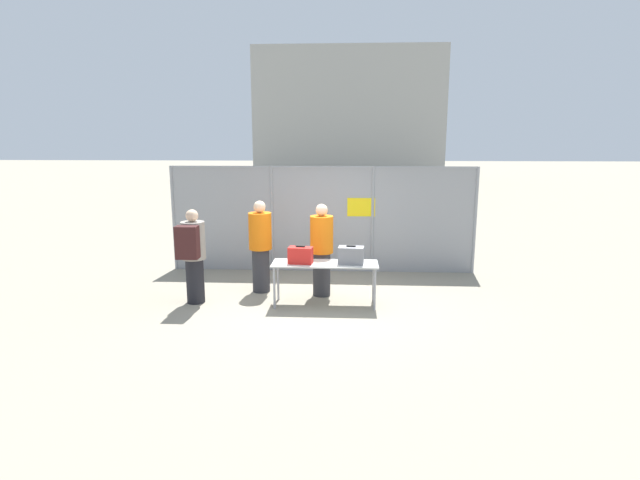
{
  "coord_description": "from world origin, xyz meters",
  "views": [
    {
      "loc": [
        0.54,
        -8.44,
        2.88
      ],
      "look_at": [
        0.05,
        0.57,
        1.05
      ],
      "focal_mm": 28.0,
      "sensor_mm": 36.0,
      "label": 1
    }
  ],
  "objects_px": {
    "utility_trailer": "(380,237)",
    "traveler_hooded": "(193,253)",
    "security_worker_far": "(260,245)",
    "inspection_table": "(325,267)",
    "suitcase_red": "(300,255)",
    "suitcase_grey": "(351,255)",
    "security_worker_near": "(322,249)"
  },
  "relations": [
    {
      "from": "utility_trailer",
      "to": "traveler_hooded",
      "type": "bearing_deg",
      "value": -130.44
    },
    {
      "from": "traveler_hooded",
      "to": "security_worker_far",
      "type": "relative_size",
      "value": 0.96
    },
    {
      "from": "inspection_table",
      "to": "utility_trailer",
      "type": "xyz_separation_m",
      "value": [
        1.22,
        4.11,
        -0.25
      ]
    },
    {
      "from": "inspection_table",
      "to": "suitcase_red",
      "type": "bearing_deg",
      "value": -172.97
    },
    {
      "from": "inspection_table",
      "to": "utility_trailer",
      "type": "relative_size",
      "value": 0.46
    },
    {
      "from": "utility_trailer",
      "to": "suitcase_red",
      "type": "bearing_deg",
      "value": -111.47
    },
    {
      "from": "utility_trailer",
      "to": "suitcase_grey",
      "type": "bearing_deg",
      "value": -100.51
    },
    {
      "from": "traveler_hooded",
      "to": "security_worker_near",
      "type": "height_order",
      "value": "security_worker_near"
    },
    {
      "from": "traveler_hooded",
      "to": "security_worker_far",
      "type": "xyz_separation_m",
      "value": [
        1.06,
        0.78,
        -0.02
      ]
    },
    {
      "from": "suitcase_red",
      "to": "utility_trailer",
      "type": "xyz_separation_m",
      "value": [
        1.64,
        4.17,
        -0.47
      ]
    },
    {
      "from": "security_worker_far",
      "to": "utility_trailer",
      "type": "distance_m",
      "value": 4.2
    },
    {
      "from": "traveler_hooded",
      "to": "security_worker_far",
      "type": "bearing_deg",
      "value": 28.52
    },
    {
      "from": "security_worker_near",
      "to": "security_worker_far",
      "type": "distance_m",
      "value": 1.19
    },
    {
      "from": "inspection_table",
      "to": "suitcase_grey",
      "type": "bearing_deg",
      "value": -1.94
    },
    {
      "from": "suitcase_red",
      "to": "security_worker_near",
      "type": "xyz_separation_m",
      "value": [
        0.34,
        0.62,
        -0.02
      ]
    },
    {
      "from": "suitcase_red",
      "to": "security_worker_near",
      "type": "distance_m",
      "value": 0.71
    },
    {
      "from": "suitcase_grey",
      "to": "security_worker_near",
      "type": "xyz_separation_m",
      "value": [
        -0.54,
        0.58,
        -0.02
      ]
    },
    {
      "from": "inspection_table",
      "to": "suitcase_grey",
      "type": "xyz_separation_m",
      "value": [
        0.45,
        -0.02,
        0.22
      ]
    },
    {
      "from": "suitcase_red",
      "to": "security_worker_near",
      "type": "bearing_deg",
      "value": 61.66
    },
    {
      "from": "traveler_hooded",
      "to": "security_worker_far",
      "type": "height_order",
      "value": "security_worker_far"
    },
    {
      "from": "inspection_table",
      "to": "suitcase_grey",
      "type": "height_order",
      "value": "suitcase_grey"
    },
    {
      "from": "inspection_table",
      "to": "traveler_hooded",
      "type": "bearing_deg",
      "value": -179.16
    },
    {
      "from": "security_worker_near",
      "to": "security_worker_far",
      "type": "bearing_deg",
      "value": -24.87
    },
    {
      "from": "security_worker_near",
      "to": "suitcase_grey",
      "type": "bearing_deg",
      "value": 116.49
    },
    {
      "from": "traveler_hooded",
      "to": "security_worker_near",
      "type": "xyz_separation_m",
      "value": [
        2.23,
        0.6,
        -0.03
      ]
    },
    {
      "from": "inspection_table",
      "to": "traveler_hooded",
      "type": "xyz_separation_m",
      "value": [
        -2.32,
        -0.03,
        0.23
      ]
    },
    {
      "from": "utility_trailer",
      "to": "security_worker_far",
      "type": "bearing_deg",
      "value": -126.34
    },
    {
      "from": "security_worker_near",
      "to": "security_worker_far",
      "type": "height_order",
      "value": "security_worker_far"
    },
    {
      "from": "suitcase_grey",
      "to": "security_worker_near",
      "type": "distance_m",
      "value": 0.79
    },
    {
      "from": "traveler_hooded",
      "to": "utility_trailer",
      "type": "distance_m",
      "value": 5.47
    },
    {
      "from": "suitcase_red",
      "to": "traveler_hooded",
      "type": "distance_m",
      "value": 1.9
    },
    {
      "from": "suitcase_grey",
      "to": "security_worker_far",
      "type": "xyz_separation_m",
      "value": [
        -1.71,
        0.77,
        -0.01
      ]
    }
  ]
}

